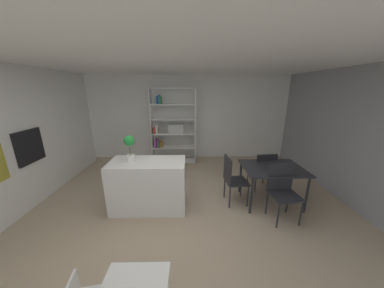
{
  "coord_description": "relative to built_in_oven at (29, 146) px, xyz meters",
  "views": [
    {
      "loc": [
        0.28,
        -2.82,
        2.15
      ],
      "look_at": [
        0.34,
        0.62,
        1.14
      ],
      "focal_mm": 17.58,
      "sensor_mm": 36.0,
      "label": 1
    }
  ],
  "objects": [
    {
      "name": "dining_table",
      "position": [
        4.49,
        -0.07,
        -0.49
      ],
      "size": [
        1.1,
        0.85,
        0.73
      ],
      "color": "#232328",
      "rests_on": "ground_plane"
    },
    {
      "name": "dining_chair_far",
      "position": [
        4.5,
        0.38,
        -0.63
      ],
      "size": [
        0.49,
        0.49,
        0.87
      ],
      "rotation": [
        0.0,
        0.0,
        3.26
      ],
      "color": "#232328",
      "rests_on": "ground_plane"
    },
    {
      "name": "built_in_oven",
      "position": [
        0.0,
        0.0,
        0.0
      ],
      "size": [
        0.06,
        0.59,
        0.61
      ],
      "color": "black",
      "rests_on": "ground_plane"
    },
    {
      "name": "right_partition_gray",
      "position": [
        5.97,
        -0.5,
        0.13
      ],
      "size": [
        0.06,
        6.16,
        2.56
      ],
      "primitive_type": "cube",
      "color": "gray",
      "rests_on": "ground_plane"
    },
    {
      "name": "ceiling_slab",
      "position": [
        2.63,
        -0.5,
        1.44
      ],
      "size": [
        6.75,
        6.16,
        0.06
      ],
      "color": "white",
      "rests_on": "ground_plane"
    },
    {
      "name": "ground_plane",
      "position": [
        2.63,
        -0.5,
        -1.14
      ],
      "size": [
        9.28,
        9.28,
        0.0
      ],
      "primitive_type": "plane",
      "color": "tan"
    },
    {
      "name": "back_partition",
      "position": [
        2.63,
        2.55,
        0.13
      ],
      "size": [
        6.75,
        0.06,
        2.56
      ],
      "primitive_type": "cube",
      "color": "silver",
      "rests_on": "ground_plane"
    },
    {
      "name": "kitchen_island",
      "position": [
        2.17,
        -0.21,
        -0.68
      ],
      "size": [
        1.34,
        0.65,
        0.92
      ],
      "primitive_type": "cube",
      "color": "silver",
      "rests_on": "ground_plane"
    },
    {
      "name": "potted_plant_on_island",
      "position": [
        1.87,
        -0.16,
        0.05
      ],
      "size": [
        0.18,
        0.18,
        0.46
      ],
      "color": "white",
      "rests_on": "kitchen_island"
    },
    {
      "name": "dining_chair_island_side",
      "position": [
        3.72,
        -0.08,
        -0.59
      ],
      "size": [
        0.44,
        0.45,
        0.94
      ],
      "rotation": [
        0.0,
        0.0,
        1.66
      ],
      "color": "#232328",
      "rests_on": "ground_plane"
    },
    {
      "name": "open_bookshelf",
      "position": [
        2.4,
        2.15,
        -0.07
      ],
      "size": [
        1.3,
        0.35,
        2.18
      ],
      "color": "white",
      "rests_on": "ground_plane"
    },
    {
      "name": "dining_chair_near",
      "position": [
        4.48,
        -0.52,
        -0.58
      ],
      "size": [
        0.49,
        0.46,
        0.96
      ],
      "rotation": [
        0.0,
        0.0,
        0.1
      ],
      "color": "#232328",
      "rests_on": "ground_plane"
    }
  ]
}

